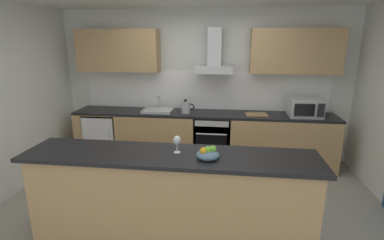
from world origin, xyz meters
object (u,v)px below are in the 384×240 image
refrigerator (105,136)px  range_hood (214,59)px  kettle (186,107)px  wine_glass (177,141)px  microwave (306,107)px  sink (158,110)px  chopping_board (256,114)px  fruit_bowl (208,154)px  oven (212,138)px

refrigerator → range_hood: bearing=3.9°
refrigerator → kettle: size_ratio=2.94×
refrigerator → wine_glass: wine_glass is taller
microwave → sink: (-2.41, 0.04, -0.12)m
sink → chopping_board: size_ratio=1.47×
fruit_bowl → wine_glass: bearing=160.4°
wine_glass → kettle: bearing=96.0°
range_hood → refrigerator: bearing=-176.1°
oven → refrigerator: bearing=-179.9°
oven → wine_glass: bearing=-97.0°
oven → microwave: microwave is taller
oven → fruit_bowl: size_ratio=3.64×
refrigerator → sink: (0.98, 0.01, 0.50)m
kettle → chopping_board: size_ratio=0.85×
microwave → wine_glass: bearing=-131.0°
refrigerator → fruit_bowl: (2.00, -2.11, 0.60)m
wine_glass → microwave: bearing=49.0°
wine_glass → chopping_board: bearing=64.1°
microwave → kettle: 1.92m
microwave → wine_glass: size_ratio=2.81×
refrigerator → microwave: size_ratio=1.70×
kettle → range_hood: range_hood is taller
wine_glass → sink: bearing=109.1°
microwave → chopping_board: bearing=179.7°
range_hood → fruit_bowl: 2.37m
sink → wine_glass: bearing=-70.9°
fruit_bowl → chopping_board: (0.64, 2.09, -0.11)m
refrigerator → wine_glass: 2.69m
oven → range_hood: size_ratio=1.11×
kettle → fruit_bowl: kettle is taller
refrigerator → range_hood: size_ratio=1.18×
microwave → kettle: microwave is taller
range_hood → kettle: bearing=-160.2°
oven → chopping_board: size_ratio=2.35×
oven → refrigerator: 1.93m
refrigerator → chopping_board: bearing=-0.5°
refrigerator → wine_glass: (1.68, -2.00, 0.67)m
range_hood → fruit_bowl: bearing=-88.1°
refrigerator → range_hood: (1.92, 0.13, 1.36)m
wine_glass → chopping_board: wine_glass is taller
oven → sink: (-0.94, 0.01, 0.47)m
microwave → wine_glass: (-1.71, -1.97, 0.05)m
oven → range_hood: 1.33m
microwave → refrigerator: bearing=179.6°
oven → wine_glass: (-0.25, -2.00, 0.64)m
kettle → fruit_bowl: size_ratio=1.31×
kettle → wine_glass: (0.21, -1.97, 0.09)m
refrigerator → wine_glass: bearing=-50.0°
range_hood → wine_glass: (-0.25, -2.13, -0.69)m
microwave → fruit_bowl: microwave is taller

